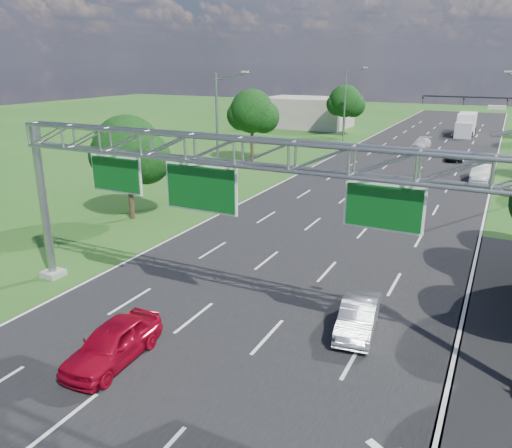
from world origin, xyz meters
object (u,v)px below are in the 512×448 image
Objects in this scene: sign_gantry at (240,167)px; box_truck at (466,125)px; traffic_signal at (493,110)px; red_coupe at (113,343)px; silver_sedan at (358,316)px.

sign_gantry is 67.41m from box_truck.
box_truck is (-3.82, 14.11, -3.59)m from traffic_signal.
traffic_signal is at bearing 82.32° from sign_gantry.
sign_gantry is 53.51m from traffic_signal.
box_truck reaches higher than red_coupe.
red_coupe is at bearing -122.96° from sign_gantry.
sign_gantry reaches higher than silver_sedan.
traffic_signal is 2.71× the size of red_coupe.
red_coupe is 9.89m from silver_sedan.
box_truck is at bearing 83.78° from silver_sedan.
silver_sedan is (-2.52, -51.34, -4.49)m from traffic_signal.
silver_sedan is 0.47× the size of box_truck.
sign_gantry is 5.21× the size of red_coupe.
silver_sedan is at bearing -92.81° from traffic_signal.
sign_gantry is 7.92m from silver_sedan.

